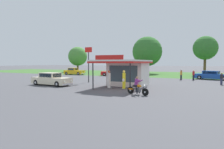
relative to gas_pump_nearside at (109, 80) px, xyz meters
The scene contains 18 objects.
ground_plane 2.28m from the gas_pump_nearside, 30.54° to the right, with size 300.00×300.00×0.00m, color #4C4C51.
grass_verge_strip 29.00m from the gas_pump_nearside, 86.42° to the left, with size 120.00×24.00×0.01m, color #3D6B2D.
service_station_kiosk 3.32m from the gas_pump_nearside, 74.16° to the left, with size 5.02×7.17×3.52m.
gas_pump_nearside is the anchor object (origin of this frame).
gas_pump_offside 1.75m from the gas_pump_nearside, ahead, with size 0.44×0.44×1.99m.
motorcycle_with_rider 4.79m from the gas_pump_nearside, 32.12° to the right, with size 2.14×0.95×1.58m.
featured_classic_sedan 7.77m from the gas_pump_nearside, behind, with size 5.59×2.14×1.55m.
parked_car_back_row_centre_right 25.31m from the gas_pump_nearside, 135.34° to the left, with size 5.04×2.06×1.56m.
parked_car_back_row_centre 19.96m from the gas_pump_nearside, 58.82° to the left, with size 5.65×3.19×1.44m.
parked_car_back_row_centre_left 20.12m from the gas_pump_nearside, 114.64° to the left, with size 5.30×3.12×1.52m.
bystander_strolling_foreground 16.26m from the gas_pump_nearside, 61.99° to the left, with size 0.34×0.34×1.63m.
bystander_standing_back_lot 14.66m from the gas_pump_nearside, 40.23° to the left, with size 0.34×0.34×1.53m.
bystander_admiring_sedan 15.62m from the gas_pump_nearside, 68.29° to the left, with size 0.35×0.35×1.61m.
bystander_chatting_near_pumps 11.35m from the gas_pump_nearside, 102.43° to the left, with size 0.34×0.34×1.60m.
tree_oak_far_left 38.53m from the gas_pump_nearside, 130.88° to the left, with size 5.61×5.61×7.45m.
tree_oak_far_right 29.66m from the gas_pump_nearside, 71.82° to the left, with size 5.07×5.07×8.47m.
tree_oak_centre 30.20m from the gas_pump_nearside, 97.94° to the left, with size 7.43×7.43×9.32m.
roadside_pole_sign 7.53m from the gas_pump_nearside, 140.71° to the left, with size 1.10×0.12×4.93m.
Camera 1 is at (7.58, -17.52, 2.80)m, focal length 31.11 mm.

